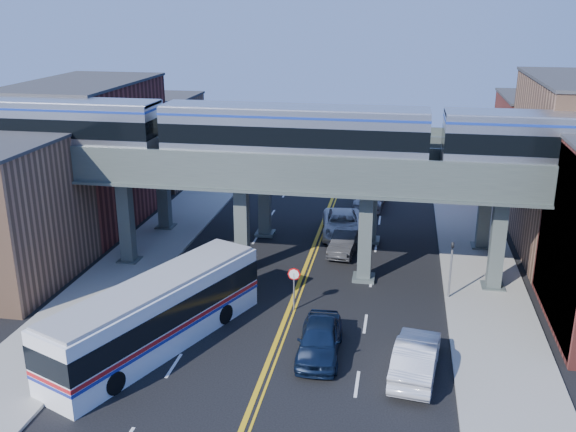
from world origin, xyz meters
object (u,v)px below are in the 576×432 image
at_px(transit_bus, 157,314).
at_px(car_lane_b, 345,242).
at_px(stop_sign, 294,282).
at_px(car_lane_c, 342,224).
at_px(car_lane_d, 371,196).
at_px(car_parked_curb, 416,357).
at_px(transit_train, 294,133).
at_px(traffic_signal, 451,264).
at_px(car_lane_a, 320,339).

bearing_deg(transit_bus, car_lane_b, -6.55).
xyz_separation_m(stop_sign, car_lane_c, (1.50, 13.03, -0.87)).
height_order(car_lane_d, car_parked_curb, car_parked_curb).
bearing_deg(transit_train, traffic_signal, -11.53).
relative_size(car_lane_c, car_lane_d, 1.07).
relative_size(stop_sign, car_parked_curb, 0.47).
relative_size(transit_bus, car_lane_d, 2.29).
height_order(car_lane_c, car_parked_curb, car_parked_curb).
bearing_deg(car_lane_d, car_lane_b, -91.06).
bearing_deg(car_parked_curb, car_lane_b, -65.29).
bearing_deg(transit_train, car_lane_b, 56.65).
distance_m(car_lane_b, car_lane_d, 11.45).
bearing_deg(traffic_signal, transit_bus, -151.42).
bearing_deg(car_parked_curb, transit_bus, 5.24).
xyz_separation_m(car_lane_b, car_lane_c, (-0.54, 3.55, 0.10)).
distance_m(transit_train, car_lane_d, 18.47).
bearing_deg(stop_sign, car_lane_d, 81.22).
relative_size(transit_train, car_lane_b, 10.60).
bearing_deg(car_lane_a, transit_bus, -178.40).
bearing_deg(traffic_signal, car_lane_d, 107.63).
relative_size(car_lane_a, car_lane_b, 1.11).
relative_size(car_lane_b, car_parked_curb, 0.85).
distance_m(car_lane_c, car_lane_d, 8.02).
bearing_deg(car_lane_b, car_lane_d, 90.59).
xyz_separation_m(car_lane_c, car_parked_curb, (5.36, -18.67, 0.03)).
height_order(transit_bus, car_parked_curb, transit_bus).
bearing_deg(stop_sign, car_parked_curb, -39.42).
bearing_deg(car_lane_c, car_lane_a, -94.76).
height_order(transit_bus, car_lane_b, transit_bus).
distance_m(transit_train, car_lane_b, 10.14).
xyz_separation_m(traffic_signal, car_lane_d, (-5.68, 17.86, -1.44)).
bearing_deg(transit_bus, stop_sign, -27.14).
height_order(transit_bus, car_lane_c, transit_bus).
height_order(transit_train, traffic_signal, transit_train).
bearing_deg(car_lane_b, stop_sign, -95.65).
xyz_separation_m(transit_bus, car_parked_curb, (13.08, -0.41, -0.86)).
relative_size(stop_sign, traffic_signal, 0.64).
height_order(traffic_signal, car_parked_curb, traffic_signal).
xyz_separation_m(traffic_signal, car_lane_a, (-6.78, -7.73, -1.41)).
xyz_separation_m(stop_sign, traffic_signal, (8.90, 3.00, 0.54)).
height_order(transit_train, transit_bus, transit_train).
relative_size(car_lane_a, car_lane_d, 0.89).
distance_m(car_lane_b, car_lane_c, 3.60).
bearing_deg(car_lane_d, transit_bus, -105.03).
height_order(car_lane_a, car_parked_curb, car_parked_curb).
distance_m(traffic_signal, car_lane_c, 12.54).
height_order(car_lane_c, car_lane_d, car_lane_c).
distance_m(transit_bus, car_lane_c, 19.85).
bearing_deg(car_lane_c, traffic_signal, -60.33).
relative_size(transit_bus, car_lane_a, 2.58).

